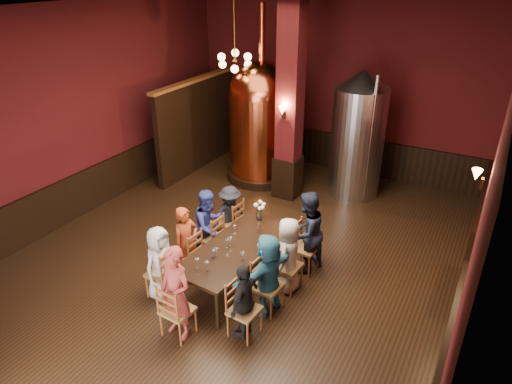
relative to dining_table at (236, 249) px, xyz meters
The scene contains 41 objects.
room 1.78m from the dining_table, 118.55° to the left, with size 10.00×10.02×4.50m.
wainscot_right 3.64m from the dining_table, 11.90° to the left, with size 0.08×9.90×1.00m, color black.
wainscot_back 5.73m from the dining_table, 94.08° to the left, with size 7.90×0.08×1.00m, color black.
wainscot_left 4.44m from the dining_table, behind, with size 0.08×9.90×1.00m, color black.
column 3.94m from the dining_table, 101.27° to the left, with size 0.58×0.58×4.50m, color #490F12.
partition 5.37m from the dining_table, 132.41° to the left, with size 0.22×3.50×2.40m, color black.
pendant_cluster 4.90m from the dining_table, 121.17° to the left, with size 0.90×0.90×1.70m, color #A57226, non-canonical shape.
sconce_wall 4.11m from the dining_table, 23.91° to the left, with size 0.20×0.20×0.36m, color black, non-canonical shape.
sconce_column 3.65m from the dining_table, 102.28° to the left, with size 0.20×0.20×0.36m, color black, non-canonical shape.
dining_table is the anchor object (origin of this frame).
chair_0 1.33m from the dining_table, 134.00° to the right, with size 0.46×0.46×0.92m, color brown, non-canonical shape.
person_0 1.31m from the dining_table, 134.00° to the right, with size 0.65×0.42×1.34m, color silver.
chair_1 0.94m from the dining_table, 162.42° to the right, with size 0.46×0.46×0.92m, color brown, non-canonical shape.
person_1 0.91m from the dining_table, 162.42° to the right, with size 0.51×0.33×1.39m, color #933619.
chair_2 0.94m from the dining_table, 155.14° to the left, with size 0.46×0.46×0.92m, color brown, non-canonical shape.
person_2 0.91m from the dining_table, 155.14° to the left, with size 0.71×0.35×1.46m, color navy.
chair_3 1.33m from the dining_table, 126.73° to the left, with size 0.46×0.46×0.92m, color brown, non-canonical shape.
person_3 1.31m from the dining_table, 126.73° to the left, with size 0.81×0.47×1.26m, color black.
chair_4 1.33m from the dining_table, 53.27° to the right, with size 0.46×0.46×0.92m, color brown, non-canonical shape.
person_4 1.31m from the dining_table, 53.27° to the right, with size 0.75×0.31×1.28m, color black.
chair_5 0.94m from the dining_table, 24.86° to the right, with size 0.46×0.46×0.92m, color brown, non-canonical shape.
person_5 0.91m from the dining_table, 24.86° to the right, with size 1.31×0.42×1.42m, color teal.
chair_6 0.94m from the dining_table, 17.58° to the left, with size 0.46×0.46×0.92m, color brown, non-canonical shape.
person_6 0.91m from the dining_table, 17.58° to the left, with size 0.67×0.44×1.38m, color beige.
chair_7 1.33m from the dining_table, 46.00° to the left, with size 0.46×0.46×0.92m, color brown, non-canonical shape.
person_7 1.32m from the dining_table, 46.00° to the left, with size 0.77×0.38×1.58m, color #192133.
chair_8 1.57m from the dining_table, 93.64° to the right, with size 0.46×0.46×0.92m, color brown, non-canonical shape.
person_8 1.55m from the dining_table, 93.64° to the right, with size 0.57×0.37×1.55m, color #A43A36.
copper_kettle 4.63m from the dining_table, 113.04° to the left, with size 2.17×2.17×4.35m.
steel_vessel 4.61m from the dining_table, 81.74° to the left, with size 1.58×1.58×3.04m.
rose_vase 1.06m from the dining_table, 95.49° to the left, with size 0.23×0.23×0.39m.
wine_glass_0 0.22m from the dining_table, 130.47° to the right, with size 0.07×0.07×0.17m, color white, non-canonical shape.
wine_glass_1 0.18m from the dining_table, 157.46° to the right, with size 0.07×0.07×0.17m, color white, non-canonical shape.
wine_glass_2 0.48m from the dining_table, 105.40° to the right, with size 0.07×0.07×0.17m, color white, non-canonical shape.
wine_glass_3 0.54m from the dining_table, 105.26° to the right, with size 0.07×0.07×0.17m, color white, non-canonical shape.
wine_glass_4 0.44m from the dining_table, 33.10° to the left, with size 0.07×0.07×0.17m, color white, non-canonical shape.
wine_glass_5 0.44m from the dining_table, 126.50° to the left, with size 0.07×0.07×0.17m, color white, non-canonical shape.
wine_glass_6 0.88m from the dining_table, 104.80° to the right, with size 0.07×0.07×0.17m, color white, non-canonical shape.
wine_glass_7 0.48m from the dining_table, 44.67° to the right, with size 0.07×0.07×0.17m, color white, non-canonical shape.
wine_glass_8 0.84m from the dining_table, 92.83° to the right, with size 0.07×0.07×0.17m, color white, non-canonical shape.
wine_glass_9 0.62m from the dining_table, 79.19° to the left, with size 0.07×0.07×0.17m, color white, non-canonical shape.
Camera 1 is at (3.95, -6.38, 5.14)m, focal length 32.00 mm.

